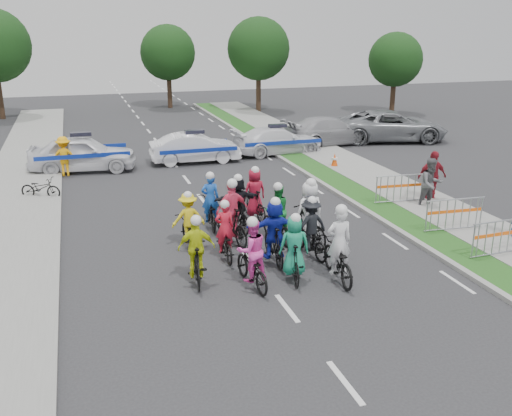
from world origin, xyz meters
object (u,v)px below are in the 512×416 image
object	(u,v)px
police_car_2	(277,141)
barrier_1	(454,216)
rider_10	(188,225)
rider_8	(277,219)
barrier_0	(501,239)
rider_9	(232,219)
rider_3	(197,257)
police_car_0	(82,153)
police_car_1	(195,148)
rider_0	(338,255)
cone_0	(311,192)
tree_2	(395,60)
rider_6	(225,239)
rider_7	(309,219)
marshal_hiviz	(64,156)
barrier_2	(401,190)
rider_2	(252,261)
rider_4	(310,233)
tree_4	(168,53)
rider_1	(294,254)
rider_12	(210,208)
rider_11	(238,207)
rider_5	(274,235)
spectator_1	(431,184)
parked_bike	(40,188)
tree_1	(259,49)
spectator_2	(432,177)
rider_13	(254,199)
civilian_sedan	(329,131)
civilian_suv	(391,126)

from	to	relation	value
police_car_2	barrier_1	xyz separation A→B (m)	(1.33, -12.56, -0.11)
rider_10	rider_8	bearing A→B (deg)	172.12
barrier_0	rider_9	bearing A→B (deg)	153.82
rider_3	rider_10	distance (m)	2.46
police_car_0	police_car_1	size ratio (longest dim) A/B	1.10
rider_0	cone_0	bearing A→B (deg)	-101.85
police_car_1	tree_2	world-z (taller)	tree_2
rider_6	barrier_0	world-z (taller)	rider_6
rider_7	cone_0	bearing A→B (deg)	-121.82
rider_8	barrier_0	world-z (taller)	rider_8
marshal_hiviz	barrier_2	size ratio (longest dim) A/B	0.85
rider_2	rider_4	xyz separation A→B (m)	(2.14, 1.38, 0.00)
rider_7	police_car_2	xyz separation A→B (m)	(3.35, 12.09, -0.12)
rider_0	tree_4	size ratio (longest dim) A/B	0.33
rider_6	rider_3	bearing A→B (deg)	53.92
cone_0	tree_4	bearing A→B (deg)	91.77
rider_1	rider_12	world-z (taller)	rider_12
rider_10	barrier_2	size ratio (longest dim) A/B	0.86
rider_11	tree_2	size ratio (longest dim) A/B	0.32
rider_11	rider_0	bearing A→B (deg)	100.17
rider_5	rider_11	world-z (taller)	rider_5
spectator_1	parked_bike	distance (m)	14.26
rider_1	rider_5	world-z (taller)	rider_5
barrier_0	rider_3	bearing A→B (deg)	173.36
rider_4	rider_12	world-z (taller)	rider_12
rider_4	barrier_2	xyz separation A→B (m)	(4.99, 3.44, -0.13)
marshal_hiviz	barrier_2	distance (m)	14.07
rider_3	tree_1	size ratio (longest dim) A/B	0.27
rider_12	spectator_2	distance (m)	8.32
rider_10	tree_4	size ratio (longest dim) A/B	0.27
rider_0	tree_4	bearing A→B (deg)	-86.75
barrier_1	rider_12	bearing A→B (deg)	157.75
rider_13	barrier_2	xyz separation A→B (m)	(5.52, -0.05, -0.16)
civilian_sedan	tree_2	distance (m)	13.29
rider_8	barrier_0	bearing A→B (deg)	142.15
rider_7	civilian_suv	distance (m)	16.95
spectator_2	marshal_hiviz	world-z (taller)	spectator_2
rider_3	civilian_suv	world-z (taller)	rider_3
parked_bike	police_car_2	bearing A→B (deg)	-41.78
rider_6	spectator_2	distance (m)	9.00
rider_5	civilian_sedan	xyz separation A→B (m)	(8.21, 14.29, -0.04)
rider_6	rider_9	size ratio (longest dim) A/B	0.85
civilian_sedan	spectator_2	bearing A→B (deg)	167.38
rider_7	barrier_2	xyz separation A→B (m)	(4.68, 2.62, -0.23)
rider_4	barrier_1	size ratio (longest dim) A/B	0.91
rider_13	barrier_1	size ratio (longest dim) A/B	0.92
rider_0	police_car_1	xyz separation A→B (m)	(-0.76, 13.92, 0.02)
civilian_suv	rider_10	bearing A→B (deg)	146.01
police_car_1	tree_4	xyz separation A→B (m)	(1.99, 18.99, 3.50)
spectator_1	tree_2	world-z (taller)	tree_2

